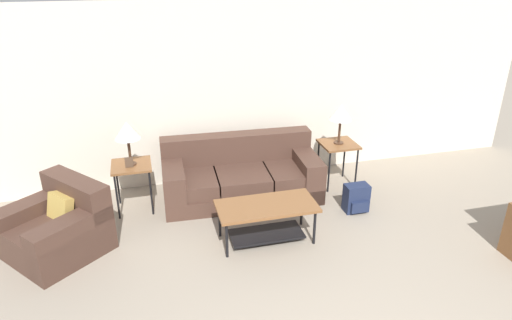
{
  "coord_description": "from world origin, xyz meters",
  "views": [
    {
      "loc": [
        -1.46,
        -1.88,
        3.09
      ],
      "look_at": [
        -0.16,
        3.09,
        0.8
      ],
      "focal_mm": 32.0,
      "sensor_mm": 36.0,
      "label": 1
    }
  ],
  "objects_px": {
    "couch": "(241,177)",
    "coffee_table": "(267,214)",
    "table_lamp_left": "(127,131)",
    "table_lamp_right": "(341,113)",
    "side_table_left": "(132,170)",
    "backpack": "(356,198)",
    "armchair": "(58,228)",
    "side_table_right": "(338,148)"
  },
  "relations": [
    {
      "from": "armchair",
      "to": "backpack",
      "type": "distance_m",
      "value": 3.67
    },
    {
      "from": "table_lamp_right",
      "to": "backpack",
      "type": "bearing_deg",
      "value": -94.7
    },
    {
      "from": "coffee_table",
      "to": "side_table_right",
      "type": "height_order",
      "value": "side_table_right"
    },
    {
      "from": "armchair",
      "to": "coffee_table",
      "type": "relative_size",
      "value": 1.16
    },
    {
      "from": "side_table_left",
      "to": "table_lamp_left",
      "type": "relative_size",
      "value": 1.13
    },
    {
      "from": "armchair",
      "to": "couch",
      "type": "bearing_deg",
      "value": 18.44
    },
    {
      "from": "couch",
      "to": "table_lamp_left",
      "type": "distance_m",
      "value": 1.66
    },
    {
      "from": "table_lamp_left",
      "to": "coffee_table",
      "type": "bearing_deg",
      "value": -37.73
    },
    {
      "from": "backpack",
      "to": "table_lamp_right",
      "type": "bearing_deg",
      "value": 85.3
    },
    {
      "from": "couch",
      "to": "side_table_right",
      "type": "xyz_separation_m",
      "value": [
        1.44,
        -0.01,
        0.28
      ]
    },
    {
      "from": "armchair",
      "to": "table_lamp_right",
      "type": "relative_size",
      "value": 2.32
    },
    {
      "from": "coffee_table",
      "to": "side_table_left",
      "type": "bearing_deg",
      "value": 142.27
    },
    {
      "from": "side_table_right",
      "to": "backpack",
      "type": "bearing_deg",
      "value": -94.7
    },
    {
      "from": "side_table_right",
      "to": "table_lamp_left",
      "type": "height_order",
      "value": "table_lamp_left"
    },
    {
      "from": "table_lamp_left",
      "to": "armchair",
      "type": "bearing_deg",
      "value": -138.38
    },
    {
      "from": "armchair",
      "to": "side_table_right",
      "type": "distance_m",
      "value": 3.82
    },
    {
      "from": "side_table_left",
      "to": "table_lamp_right",
      "type": "relative_size",
      "value": 1.13
    },
    {
      "from": "armchair",
      "to": "table_lamp_left",
      "type": "distance_m",
      "value": 1.4
    },
    {
      "from": "table_lamp_right",
      "to": "backpack",
      "type": "relative_size",
      "value": 1.53
    },
    {
      "from": "couch",
      "to": "side_table_right",
      "type": "height_order",
      "value": "couch"
    },
    {
      "from": "coffee_table",
      "to": "table_lamp_left",
      "type": "height_order",
      "value": "table_lamp_left"
    },
    {
      "from": "side_table_right",
      "to": "table_lamp_right",
      "type": "distance_m",
      "value": 0.53
    },
    {
      "from": "side_table_right",
      "to": "coffee_table",
      "type": "bearing_deg",
      "value": -140.54
    },
    {
      "from": "armchair",
      "to": "coffee_table",
      "type": "height_order",
      "value": "armchair"
    },
    {
      "from": "couch",
      "to": "side_table_right",
      "type": "bearing_deg",
      "value": -0.41
    },
    {
      "from": "coffee_table",
      "to": "table_lamp_right",
      "type": "relative_size",
      "value": 2.01
    },
    {
      "from": "table_lamp_left",
      "to": "table_lamp_right",
      "type": "relative_size",
      "value": 1.0
    },
    {
      "from": "armchair",
      "to": "backpack",
      "type": "bearing_deg",
      "value": -0.65
    },
    {
      "from": "couch",
      "to": "table_lamp_right",
      "type": "xyz_separation_m",
      "value": [
        1.44,
        -0.01,
        0.81
      ]
    },
    {
      "from": "armchair",
      "to": "table_lamp_right",
      "type": "distance_m",
      "value": 3.9
    },
    {
      "from": "couch",
      "to": "table_lamp_right",
      "type": "bearing_deg",
      "value": -0.41
    },
    {
      "from": "coffee_table",
      "to": "table_lamp_left",
      "type": "relative_size",
      "value": 2.01
    },
    {
      "from": "couch",
      "to": "side_table_right",
      "type": "relative_size",
      "value": 3.33
    },
    {
      "from": "coffee_table",
      "to": "side_table_right",
      "type": "bearing_deg",
      "value": 39.46
    },
    {
      "from": "side_table_right",
      "to": "table_lamp_right",
      "type": "bearing_deg",
      "value": 180.0
    },
    {
      "from": "side_table_left",
      "to": "table_lamp_right",
      "type": "height_order",
      "value": "table_lamp_right"
    },
    {
      "from": "table_lamp_left",
      "to": "backpack",
      "type": "xyz_separation_m",
      "value": [
        2.82,
        -0.8,
        -0.92
      ]
    },
    {
      "from": "side_table_left",
      "to": "backpack",
      "type": "relative_size",
      "value": 1.73
    },
    {
      "from": "coffee_table",
      "to": "table_lamp_right",
      "type": "xyz_separation_m",
      "value": [
        1.4,
        1.15,
        0.76
      ]
    },
    {
      "from": "table_lamp_right",
      "to": "backpack",
      "type": "height_order",
      "value": "table_lamp_right"
    },
    {
      "from": "couch",
      "to": "coffee_table",
      "type": "xyz_separation_m",
      "value": [
        0.04,
        -1.16,
        0.06
      ]
    },
    {
      "from": "table_lamp_right",
      "to": "table_lamp_left",
      "type": "bearing_deg",
      "value": 180.0
    }
  ]
}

